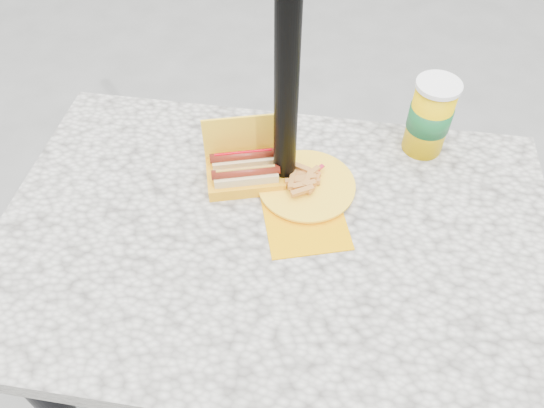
# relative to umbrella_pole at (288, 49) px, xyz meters

# --- Properties ---
(ground) EXTENTS (60.00, 60.00, 0.00)m
(ground) POSITION_rel_umbrella_pole_xyz_m (0.00, -0.16, -1.10)
(ground) COLOR slate
(picnic_table) EXTENTS (1.20, 0.80, 0.75)m
(picnic_table) POSITION_rel_umbrella_pole_xyz_m (0.00, -0.16, -0.46)
(picnic_table) COLOR beige
(picnic_table) RESTS_ON ground
(umbrella_pole) EXTENTS (0.05, 0.05, 2.20)m
(umbrella_pole) POSITION_rel_umbrella_pole_xyz_m (0.00, 0.00, 0.00)
(umbrella_pole) COLOR black
(umbrella_pole) RESTS_ON ground
(hotdog_box) EXTENTS (0.20, 0.16, 0.14)m
(hotdog_box) POSITION_rel_umbrella_pole_xyz_m (-0.09, -0.01, -0.32)
(hotdog_box) COLOR yellow
(hotdog_box) RESTS_ON picnic_table
(fries_plate) EXTENTS (0.23, 0.32, 0.04)m
(fries_plate) POSITION_rel_umbrella_pole_xyz_m (0.05, -0.03, -0.34)
(fries_plate) COLOR #E99900
(fries_plate) RESTS_ON picnic_table
(soda_cup) EXTENTS (0.10, 0.10, 0.19)m
(soda_cup) POSITION_rel_umbrella_pole_xyz_m (0.32, 0.16, -0.25)
(soda_cup) COLOR #F4BC00
(soda_cup) RESTS_ON picnic_table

